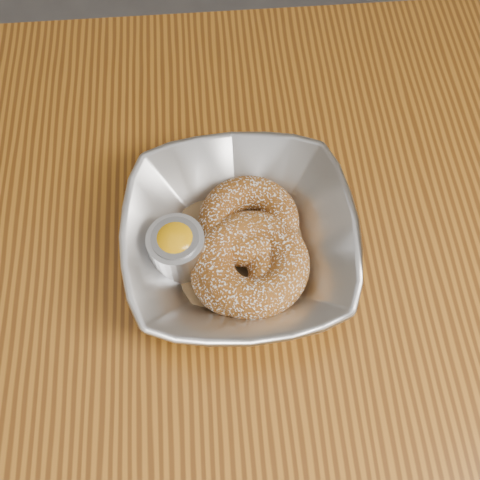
{
  "coord_description": "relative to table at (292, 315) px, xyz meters",
  "views": [
    {
      "loc": [
        -0.08,
        -0.22,
        1.28
      ],
      "look_at": [
        -0.06,
        0.04,
        0.78
      ],
      "focal_mm": 42.0,
      "sensor_mm": 36.0,
      "label": 1
    }
  ],
  "objects": [
    {
      "name": "serving_bowl",
      "position": [
        -0.06,
        0.04,
        0.13
      ],
      "size": [
        0.23,
        0.23,
        0.06
      ],
      "primitive_type": "imported",
      "color": "#B5B7BC",
      "rests_on": "table"
    },
    {
      "name": "parchment",
      "position": [
        -0.06,
        0.04,
        0.11
      ],
      "size": [
        0.2,
        0.2,
        0.0
      ],
      "primitive_type": "cube",
      "rotation": [
        0.0,
        0.0,
        0.49
      ],
      "color": "brown",
      "rests_on": "table"
    },
    {
      "name": "table",
      "position": [
        0.0,
        0.0,
        0.0
      ],
      "size": [
        1.2,
        0.8,
        0.75
      ],
      "color": "brown",
      "rests_on": "ground_plane"
    },
    {
      "name": "ramekin",
      "position": [
        -0.12,
        0.03,
        0.13
      ],
      "size": [
        0.06,
        0.06,
        0.05
      ],
      "color": "#B5B7BC",
      "rests_on": "table"
    },
    {
      "name": "donut_front",
      "position": [
        -0.05,
        0.01,
        0.13
      ],
      "size": [
        0.13,
        0.13,
        0.04
      ],
      "primitive_type": "torus",
      "rotation": [
        0.0,
        0.0,
        0.14
      ],
      "color": "brown",
      "rests_on": "parchment"
    },
    {
      "name": "donut_extra",
      "position": [
        -0.07,
        0.0,
        0.12
      ],
      "size": [
        0.11,
        0.11,
        0.03
      ],
      "primitive_type": "torus",
      "rotation": [
        0.0,
        0.0,
        0.39
      ],
      "color": "brown",
      "rests_on": "parchment"
    },
    {
      "name": "ground_plane",
      "position": [
        0.0,
        0.0,
        -0.65
      ],
      "size": [
        4.0,
        4.0,
        0.0
      ],
      "primitive_type": "plane",
      "color": "#565659",
      "rests_on": "ground"
    },
    {
      "name": "donut_back",
      "position": [
        -0.05,
        0.06,
        0.13
      ],
      "size": [
        0.13,
        0.13,
        0.04
      ],
      "primitive_type": "torus",
      "rotation": [
        0.0,
        0.0,
        -0.35
      ],
      "color": "brown",
      "rests_on": "parchment"
    }
  ]
}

